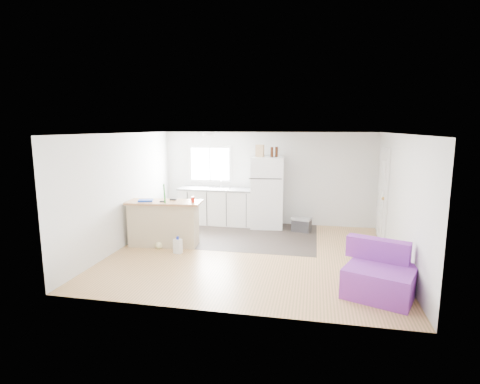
{
  "coord_description": "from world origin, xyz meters",
  "views": [
    {
      "loc": [
        1.2,
        -7.16,
        2.52
      ],
      "look_at": [
        -0.38,
        0.7,
        1.13
      ],
      "focal_mm": 28.0,
      "sensor_mm": 36.0,
      "label": 1
    }
  ],
  "objects_px": {
    "cleaner_jug": "(178,246)",
    "cardboard_box": "(260,151)",
    "peninsula": "(164,223)",
    "purple_seat": "(379,276)",
    "kitchen_cabinets": "(219,206)",
    "blue_tray": "(146,200)",
    "refrigerator": "(267,192)",
    "bottle_left": "(272,152)",
    "bottle_right": "(277,152)",
    "cooler": "(301,224)",
    "mop": "(161,238)",
    "red_cup": "(193,199)"
  },
  "relations": [
    {
      "from": "cleaner_jug",
      "to": "mop",
      "type": "relative_size",
      "value": 0.25
    },
    {
      "from": "refrigerator",
      "to": "cooler",
      "type": "height_order",
      "value": "refrigerator"
    },
    {
      "from": "purple_seat",
      "to": "mop",
      "type": "bearing_deg",
      "value": -177.17
    },
    {
      "from": "kitchen_cabinets",
      "to": "red_cup",
      "type": "xyz_separation_m",
      "value": [
        -0.06,
        -1.99,
        0.54
      ]
    },
    {
      "from": "peninsula",
      "to": "bottle_right",
      "type": "xyz_separation_m",
      "value": [
        2.2,
        1.95,
        1.43
      ]
    },
    {
      "from": "cleaner_jug",
      "to": "cardboard_box",
      "type": "xyz_separation_m",
      "value": [
        1.32,
        2.33,
        1.79
      ]
    },
    {
      "from": "peninsula",
      "to": "purple_seat",
      "type": "relative_size",
      "value": 1.33
    },
    {
      "from": "purple_seat",
      "to": "cardboard_box",
      "type": "bearing_deg",
      "value": 145.58
    },
    {
      "from": "cooler",
      "to": "cleaner_jug",
      "type": "relative_size",
      "value": 1.49
    },
    {
      "from": "kitchen_cabinets",
      "to": "bottle_left",
      "type": "height_order",
      "value": "bottle_left"
    },
    {
      "from": "refrigerator",
      "to": "mop",
      "type": "bearing_deg",
      "value": -138.17
    },
    {
      "from": "refrigerator",
      "to": "purple_seat",
      "type": "bearing_deg",
      "value": -64.41
    },
    {
      "from": "refrigerator",
      "to": "blue_tray",
      "type": "distance_m",
      "value": 3.09
    },
    {
      "from": "cleaner_jug",
      "to": "cardboard_box",
      "type": "distance_m",
      "value": 3.22
    },
    {
      "from": "cooler",
      "to": "bottle_left",
      "type": "relative_size",
      "value": 2.08
    },
    {
      "from": "refrigerator",
      "to": "peninsula",
      "type": "bearing_deg",
      "value": -141.55
    },
    {
      "from": "kitchen_cabinets",
      "to": "bottle_right",
      "type": "relative_size",
      "value": 8.53
    },
    {
      "from": "peninsula",
      "to": "cooler",
      "type": "bearing_deg",
      "value": 24.57
    },
    {
      "from": "refrigerator",
      "to": "cardboard_box",
      "type": "bearing_deg",
      "value": -165.27
    },
    {
      "from": "purple_seat",
      "to": "bottle_right",
      "type": "relative_size",
      "value": 4.87
    },
    {
      "from": "peninsula",
      "to": "red_cup",
      "type": "height_order",
      "value": "red_cup"
    },
    {
      "from": "kitchen_cabinets",
      "to": "cooler",
      "type": "height_order",
      "value": "kitchen_cabinets"
    },
    {
      "from": "bottle_right",
      "to": "purple_seat",
      "type": "bearing_deg",
      "value": -61.31
    },
    {
      "from": "refrigerator",
      "to": "blue_tray",
      "type": "bearing_deg",
      "value": -145.26
    },
    {
      "from": "refrigerator",
      "to": "cleaner_jug",
      "type": "distance_m",
      "value": 2.92
    },
    {
      "from": "purple_seat",
      "to": "cleaner_jug",
      "type": "distance_m",
      "value": 3.87
    },
    {
      "from": "refrigerator",
      "to": "bottle_left",
      "type": "height_order",
      "value": "bottle_left"
    },
    {
      "from": "peninsula",
      "to": "blue_tray",
      "type": "relative_size",
      "value": 5.41
    },
    {
      "from": "cooler",
      "to": "bottle_right",
      "type": "xyz_separation_m",
      "value": [
        -0.67,
        0.29,
        1.74
      ]
    },
    {
      "from": "refrigerator",
      "to": "mop",
      "type": "relative_size",
      "value": 1.29
    },
    {
      "from": "purple_seat",
      "to": "red_cup",
      "type": "distance_m",
      "value": 3.94
    },
    {
      "from": "blue_tray",
      "to": "cardboard_box",
      "type": "distance_m",
      "value": 3.06
    },
    {
      "from": "refrigerator",
      "to": "purple_seat",
      "type": "height_order",
      "value": "refrigerator"
    },
    {
      "from": "purple_seat",
      "to": "blue_tray",
      "type": "height_order",
      "value": "blue_tray"
    },
    {
      "from": "mop",
      "to": "cardboard_box",
      "type": "height_order",
      "value": "cardboard_box"
    },
    {
      "from": "refrigerator",
      "to": "mop",
      "type": "height_order",
      "value": "refrigerator"
    },
    {
      "from": "mop",
      "to": "blue_tray",
      "type": "distance_m",
      "value": 0.86
    },
    {
      "from": "peninsula",
      "to": "bottle_right",
      "type": "relative_size",
      "value": 6.49
    },
    {
      "from": "red_cup",
      "to": "cardboard_box",
      "type": "xyz_separation_m",
      "value": [
        1.14,
        1.86,
        0.92
      ]
    },
    {
      "from": "kitchen_cabinets",
      "to": "cleaner_jug",
      "type": "bearing_deg",
      "value": -94.85
    },
    {
      "from": "kitchen_cabinets",
      "to": "bottle_left",
      "type": "distance_m",
      "value": 1.99
    },
    {
      "from": "red_cup",
      "to": "bottle_right",
      "type": "xyz_separation_m",
      "value": [
        1.55,
        1.94,
        0.89
      ]
    },
    {
      "from": "kitchen_cabinets",
      "to": "peninsula",
      "type": "distance_m",
      "value": 2.12
    },
    {
      "from": "red_cup",
      "to": "blue_tray",
      "type": "distance_m",
      "value": 1.02
    },
    {
      "from": "purple_seat",
      "to": "mop",
      "type": "height_order",
      "value": "mop"
    },
    {
      "from": "purple_seat",
      "to": "kitchen_cabinets",
      "type": "bearing_deg",
      "value": 155.02
    },
    {
      "from": "peninsula",
      "to": "bottle_right",
      "type": "height_order",
      "value": "bottle_right"
    },
    {
      "from": "kitchen_cabinets",
      "to": "blue_tray",
      "type": "xyz_separation_m",
      "value": [
        -1.08,
        -2.07,
        0.5
      ]
    },
    {
      "from": "bottle_right",
      "to": "peninsula",
      "type": "bearing_deg",
      "value": -138.55
    },
    {
      "from": "purple_seat",
      "to": "bottle_right",
      "type": "bearing_deg",
      "value": 140.23
    }
  ]
}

